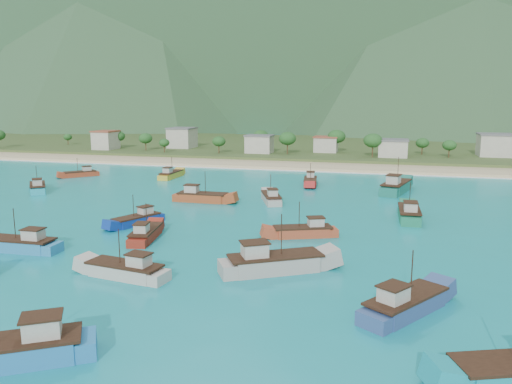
% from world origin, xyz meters
% --- Properties ---
extents(ground, '(600.00, 600.00, 0.00)m').
position_xyz_m(ground, '(0.00, 0.00, 0.00)').
color(ground, '#0D8897').
rests_on(ground, ground).
extents(beach, '(400.00, 18.00, 1.20)m').
position_xyz_m(beach, '(0.00, 79.00, 0.00)').
color(beach, beige).
rests_on(beach, ground).
extents(land, '(400.00, 110.00, 2.40)m').
position_xyz_m(land, '(0.00, 140.00, 0.00)').
color(land, '#385123').
rests_on(land, ground).
extents(surf_line, '(400.00, 2.50, 0.08)m').
position_xyz_m(surf_line, '(0.00, 69.50, 0.00)').
color(surf_line, white).
rests_on(surf_line, ground).
extents(mountains, '(1520.00, 440.00, 260.00)m').
position_xyz_m(mountains, '(-18.31, 403.81, 106.83)').
color(mountains, slate).
rests_on(mountains, ground).
extents(village, '(209.34, 24.97, 7.47)m').
position_xyz_m(village, '(6.36, 105.11, 4.76)').
color(village, beige).
rests_on(village, ground).
extents(vegetation, '(277.96, 25.63, 8.44)m').
position_xyz_m(vegetation, '(-0.81, 103.22, 5.16)').
color(vegetation, '#235623').
rests_on(vegetation, ground).
extents(boat_0, '(3.69, 11.48, 6.73)m').
position_xyz_m(boat_0, '(20.28, 15.70, 0.83)').
color(boat_0, '#187552').
rests_on(boat_0, ground).
extents(boat_3, '(8.97, 11.07, 6.58)m').
position_xyz_m(boat_3, '(18.65, -24.95, 0.80)').
color(boat_3, '#314B80').
rests_on(boat_3, ground).
extents(boat_5, '(12.77, 9.70, 7.47)m').
position_xyz_m(boat_5, '(3.68, -16.64, 0.97)').
color(boat_5, '#A49C94').
rests_on(boat_5, ground).
extents(boat_7, '(4.61, 10.00, 5.69)m').
position_xyz_m(boat_7, '(-17.81, -7.70, 0.64)').
color(boat_7, maroon).
rests_on(boat_7, ground).
extents(boat_8, '(10.19, 6.41, 5.81)m').
position_xyz_m(boat_8, '(4.58, -0.16, 0.66)').
color(boat_8, '#AE4326').
rests_on(boat_8, ground).
extents(boat_13, '(6.31, 9.61, 5.50)m').
position_xyz_m(boat_13, '(-23.37, 0.18, 0.61)').
color(boat_13, navy).
rests_on(boat_13, ground).
extents(boat_15, '(12.10, 9.44, 7.13)m').
position_xyz_m(boat_15, '(-11.10, -42.58, 0.90)').
color(boat_15, '#2176B9').
rests_on(boat_15, ground).
extents(boat_16, '(6.44, 10.41, 5.92)m').
position_xyz_m(boat_16, '(-6.19, 23.83, 0.68)').
color(boat_16, '#A7A096').
rests_on(boat_16, ground).
extents(boat_17, '(3.03, 10.21, 6.03)m').
position_xyz_m(boat_17, '(-39.11, 47.63, 0.70)').
color(boat_17, gold).
rests_on(boat_17, ground).
extents(boat_19, '(9.00, 10.08, 6.19)m').
position_xyz_m(boat_19, '(-59.76, 21.56, 0.73)').
color(boat_19, '#22A8BB').
rests_on(boat_19, ground).
extents(boat_20, '(4.24, 10.25, 5.88)m').
position_xyz_m(boat_20, '(-1.79, 46.41, 0.68)').
color(boat_20, red).
rests_on(boat_20, ground).
extents(boat_21, '(8.13, 8.57, 5.39)m').
position_xyz_m(boat_21, '(-63.60, 43.54, 0.59)').
color(boat_21, '#A63A1F').
rests_on(boat_21, ground).
extents(boat_22, '(11.27, 3.45, 6.64)m').
position_xyz_m(boat_22, '(-19.90, 20.39, 0.81)').
color(boat_22, '#A04220').
rests_on(boat_22, ground).
extents(boat_25, '(10.67, 4.54, 6.11)m').
position_xyz_m(boat_25, '(-12.39, -22.99, 0.72)').
color(boat_25, '#B8B2A7').
rests_on(boat_25, ground).
extents(boat_28, '(7.34, 14.41, 8.17)m').
position_xyz_m(boat_28, '(18.23, 41.52, 1.09)').
color(boat_28, '#186A59').
rests_on(boat_28, ground).
extents(boat_32, '(10.84, 3.58, 6.34)m').
position_xyz_m(boat_32, '(-31.41, -17.40, 0.76)').
color(boat_32, '#2C85BD').
rests_on(boat_32, ground).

